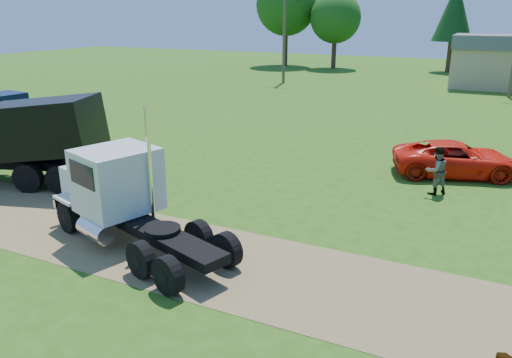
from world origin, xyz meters
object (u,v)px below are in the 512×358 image
at_px(black_dump_truck, 8,135).
at_px(orange_pickup, 456,159).
at_px(white_semi_tractor, 119,194).
at_px(navy_truck, 10,119).

relative_size(black_dump_truck, orange_pickup, 1.60).
bearing_deg(black_dump_truck, orange_pickup, 9.57).
height_order(white_semi_tractor, orange_pickup, white_semi_tractor).
bearing_deg(orange_pickup, white_semi_tractor, 123.74).
bearing_deg(black_dump_truck, navy_truck, 122.18).
height_order(white_semi_tractor, black_dump_truck, white_semi_tractor).
distance_m(black_dump_truck, orange_pickup, 18.44).
height_order(black_dump_truck, navy_truck, black_dump_truck).
bearing_deg(black_dump_truck, white_semi_tractor, -35.78).
distance_m(white_semi_tractor, black_dump_truck, 7.88).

